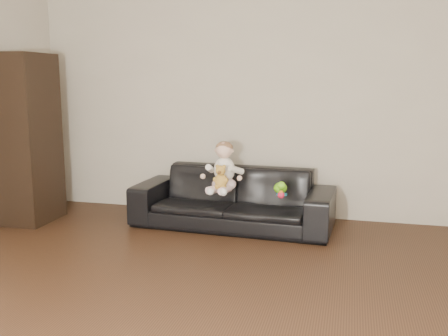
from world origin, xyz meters
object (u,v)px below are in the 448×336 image
(baby, at_px, (224,169))
(teddy_bear, at_px, (221,177))
(toy_rattle, at_px, (281,195))
(cabinet, at_px, (29,139))
(toy_green, at_px, (280,188))
(toy_blue_disc, at_px, (282,194))
(sofa, at_px, (233,198))

(baby, relative_size, teddy_bear, 2.15)
(toy_rattle, bearing_deg, cabinet, -178.97)
(toy_green, relative_size, toy_rattle, 2.40)
(teddy_bear, relative_size, toy_blue_disc, 2.23)
(cabinet, distance_m, toy_green, 2.53)
(sofa, relative_size, toy_green, 12.70)
(cabinet, height_order, teddy_bear, cabinet)
(toy_blue_disc, bearing_deg, cabinet, -175.86)
(cabinet, bearing_deg, sofa, 7.89)
(sofa, height_order, baby, baby)
(sofa, height_order, cabinet, cabinet)
(teddy_bear, height_order, toy_rattle, teddy_bear)
(baby, distance_m, toy_rattle, 0.62)
(teddy_bear, bearing_deg, baby, 96.00)
(teddy_bear, xyz_separation_m, toy_rattle, (0.56, -0.02, -0.13))
(sofa, xyz_separation_m, cabinet, (-2.01, -0.32, 0.55))
(teddy_bear, bearing_deg, cabinet, -176.02)
(cabinet, height_order, baby, cabinet)
(cabinet, bearing_deg, baby, 5.14)
(baby, xyz_separation_m, toy_rattle, (0.57, -0.17, -0.18))
(teddy_bear, distance_m, toy_blue_disc, 0.58)
(sofa, xyz_separation_m, toy_rattle, (0.51, -0.27, 0.12))
(toy_green, bearing_deg, sofa, 170.74)
(toy_rattle, bearing_deg, teddy_bear, 177.80)
(toy_green, xyz_separation_m, toy_rattle, (0.03, -0.19, -0.02))
(cabinet, relative_size, toy_green, 11.04)
(sofa, distance_m, baby, 0.32)
(teddy_bear, xyz_separation_m, toy_green, (0.53, 0.17, -0.11))
(sofa, xyz_separation_m, baby, (-0.07, -0.11, 0.30))
(cabinet, bearing_deg, toy_rattle, -0.02)
(cabinet, distance_m, teddy_bear, 1.98)
(teddy_bear, distance_m, toy_green, 0.57)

